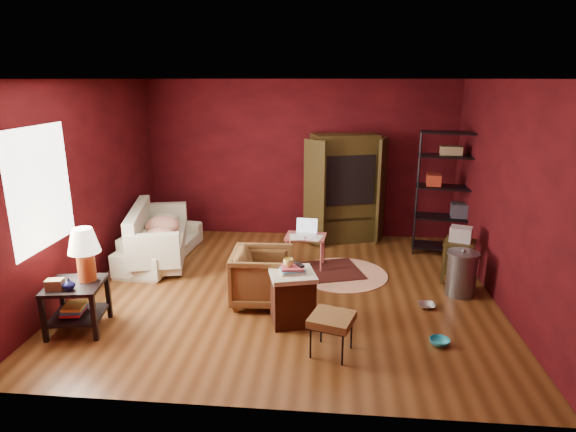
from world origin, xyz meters
name	(u,v)px	position (x,y,z in m)	size (l,w,h in m)	color
room	(283,191)	(-0.04, -0.01, 1.40)	(5.54, 5.04, 2.84)	brown
sofa	(160,238)	(-2.12, 0.97, 0.37)	(1.88, 0.55, 0.73)	beige
armchair	(263,274)	(-0.27, -0.41, 0.39)	(0.76, 0.71, 0.78)	black
pet_bowl_steel	(427,300)	(1.83, -0.37, 0.11)	(0.22, 0.05, 0.22)	silver
pet_bowl_turquoise	(440,336)	(1.80, -1.27, 0.11)	(0.22, 0.07, 0.22)	#2AAAC4
vase	(69,284)	(-2.26, -1.46, 0.64)	(0.13, 0.14, 0.13)	#0D1145
mug	(288,262)	(0.11, -0.88, 0.76)	(0.12, 0.10, 0.12)	#F8ED79
side_table	(80,270)	(-2.24, -1.24, 0.71)	(0.69, 0.69, 1.19)	black
sofa_cushions	(156,237)	(-2.16, 0.92, 0.39)	(1.19, 2.03, 0.80)	beige
hamper	(292,296)	(0.15, -0.89, 0.33)	(0.63, 0.63, 0.72)	#3E1A0E
footstool	(332,321)	(0.62, -1.54, 0.38)	(0.53, 0.53, 0.44)	black
rug_round	(342,274)	(0.77, 0.60, 0.01)	(1.67, 1.67, 0.01)	white
rug_oriental	(317,271)	(0.40, 0.64, 0.02)	(1.49, 1.21, 0.01)	#511A15
laptop_desk	(306,239)	(0.21, 0.85, 0.46)	(0.63, 0.50, 0.74)	#AE514F
tv_armoire	(344,186)	(0.80, 2.23, 0.98)	(1.43, 1.05, 1.89)	#3A2C10
wire_shelving	(448,188)	(2.46, 1.70, 1.11)	(1.04, 0.57, 2.01)	black
small_stand	(460,241)	(2.40, 0.51, 0.61)	(0.52, 0.52, 0.81)	#3A2C10
trash_can	(461,273)	(2.33, 0.06, 0.31)	(0.42, 0.42, 0.65)	slate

